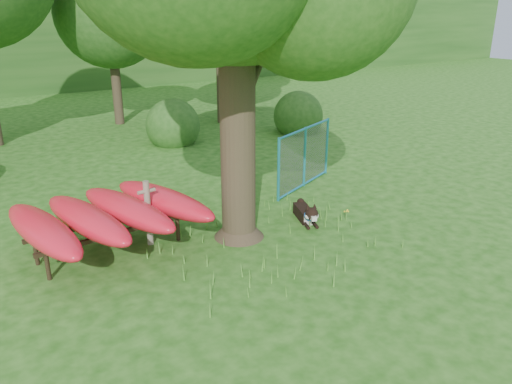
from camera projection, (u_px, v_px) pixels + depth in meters
ground at (284, 267)px, 8.74m from camera, size 80.00×80.00×0.00m
wooden_post at (148, 211)px, 9.38m from camera, size 0.35×0.13×1.28m
kayak_rack at (108, 214)px, 9.05m from camera, size 3.50×3.11×0.99m
husky_dog at (307, 214)px, 10.56m from camera, size 0.61×1.11×0.52m
fence_section at (305, 157)px, 12.51m from camera, size 2.43×1.11×2.55m
wildflower_clump at (347, 212)px, 10.63m from camera, size 0.11×0.10×0.24m
bg_tree_c at (110, 13)px, 18.30m from camera, size 4.00×4.00×6.12m
shrub_right at (298, 132)px, 18.36m from camera, size 1.80×1.80×1.80m
shrub_mid at (174, 143)px, 16.83m from camera, size 1.80×1.80×1.80m
wooded_hillside at (7, 32)px, 29.68m from camera, size 80.00×12.00×6.00m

